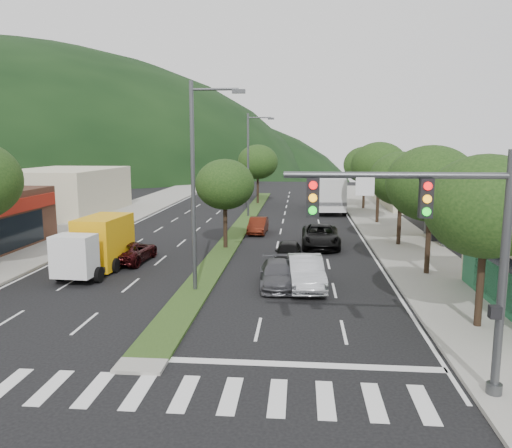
# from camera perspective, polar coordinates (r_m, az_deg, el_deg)

# --- Properties ---
(ground) EXTENTS (160.00, 160.00, 0.00)m
(ground) POSITION_cam_1_polar(r_m,az_deg,el_deg) (17.55, -12.57, -15.07)
(ground) COLOR black
(ground) RESTS_ON ground
(sidewalk_right) EXTENTS (5.00, 90.00, 0.15)m
(sidewalk_right) POSITION_cam_1_polar(r_m,az_deg,el_deg) (41.50, 15.34, -0.97)
(sidewalk_right) COLOR gray
(sidewalk_right) RESTS_ON ground
(sidewalk_left) EXTENTS (6.00, 90.00, 0.15)m
(sidewalk_left) POSITION_cam_1_polar(r_m,az_deg,el_deg) (44.64, -18.85, -0.44)
(sidewalk_left) COLOR gray
(sidewalk_left) RESTS_ON ground
(median) EXTENTS (1.60, 56.00, 0.12)m
(median) POSITION_cam_1_polar(r_m,az_deg,el_deg) (44.08, -1.57, -0.08)
(median) COLOR #263E16
(median) RESTS_ON ground
(crosswalk) EXTENTS (19.00, 2.20, 0.01)m
(crosswalk) POSITION_cam_1_polar(r_m,az_deg,el_deg) (15.85, -14.86, -17.92)
(crosswalk) COLOR silver
(crosswalk) RESTS_ON ground
(traffic_signal) EXTENTS (6.12, 0.40, 7.00)m
(traffic_signal) POSITION_cam_1_polar(r_m,az_deg,el_deg) (14.46, 20.95, -1.38)
(traffic_signal) COLOR #47494C
(traffic_signal) RESTS_ON ground
(gas_canopy) EXTENTS (12.20, 8.20, 5.25)m
(gas_canopy) POSITION_cam_1_polar(r_m,az_deg,el_deg) (39.82, 25.66, 4.67)
(gas_canopy) COLOR silver
(gas_canopy) RESTS_ON ground
(bldg_left_far) EXTENTS (9.00, 14.00, 4.60)m
(bldg_left_far) POSITION_cam_1_polar(r_m,az_deg,el_deg) (54.99, -20.92, 3.51)
(bldg_left_far) COLOR beige
(bldg_left_far) RESTS_ON ground
(bldg_right_far) EXTENTS (10.00, 16.00, 5.20)m
(bldg_right_far) POSITION_cam_1_polar(r_m,az_deg,el_deg) (61.12, 18.79, 4.41)
(bldg_right_far) COLOR beige
(bldg_right_far) RESTS_ON ground
(tree_r_a) EXTENTS (4.60, 4.60, 6.63)m
(tree_r_a) POSITION_cam_1_polar(r_m,az_deg,el_deg) (20.56, 24.79, 1.84)
(tree_r_a) COLOR black
(tree_r_a) RESTS_ON sidewalk_right
(tree_r_b) EXTENTS (4.80, 4.80, 6.94)m
(tree_r_b) POSITION_cam_1_polar(r_m,az_deg,el_deg) (28.17, 19.40, 4.36)
(tree_r_b) COLOR black
(tree_r_b) RESTS_ON sidewalk_right
(tree_r_c) EXTENTS (4.40, 4.40, 6.48)m
(tree_r_c) POSITION_cam_1_polar(r_m,az_deg,el_deg) (35.97, 16.26, 4.98)
(tree_r_c) COLOR black
(tree_r_c) RESTS_ON sidewalk_right
(tree_r_d) EXTENTS (5.00, 5.00, 7.17)m
(tree_r_d) POSITION_cam_1_polar(r_m,az_deg,el_deg) (45.79, 13.89, 6.44)
(tree_r_d) COLOR black
(tree_r_d) RESTS_ON sidewalk_right
(tree_r_e) EXTENTS (4.60, 4.60, 6.71)m
(tree_r_e) POSITION_cam_1_polar(r_m,az_deg,el_deg) (55.70, 12.32, 6.64)
(tree_r_e) COLOR black
(tree_r_e) RESTS_ON sidewalk_right
(tree_med_near) EXTENTS (4.00, 4.00, 6.02)m
(tree_med_near) POSITION_cam_1_polar(r_m,az_deg,el_deg) (33.71, -3.57, 4.53)
(tree_med_near) COLOR black
(tree_med_near) RESTS_ON median
(tree_med_far) EXTENTS (4.80, 4.80, 6.94)m
(tree_med_far) POSITION_cam_1_polar(r_m,az_deg,el_deg) (59.47, 0.20, 7.10)
(tree_med_far) COLOR black
(tree_med_far) RESTS_ON median
(streetlight_near) EXTENTS (2.60, 0.25, 10.00)m
(streetlight_near) POSITION_cam_1_polar(r_m,az_deg,el_deg) (23.77, -6.74, 5.34)
(streetlight_near) COLOR #47494C
(streetlight_near) RESTS_ON ground
(streetlight_mid) EXTENTS (2.60, 0.25, 10.00)m
(streetlight_mid) POSITION_cam_1_polar(r_m,az_deg,el_deg) (48.48, -0.67, 7.32)
(streetlight_mid) COLOR #47494C
(streetlight_mid) RESTS_ON ground
(sedan_silver) EXTENTS (2.08, 4.91, 1.58)m
(sedan_silver) POSITION_cam_1_polar(r_m,az_deg,el_deg) (25.17, 5.70, -5.50)
(sedan_silver) COLOR silver
(sedan_silver) RESTS_ON ground
(suv_maroon) EXTENTS (2.35, 4.66, 1.26)m
(suv_maroon) POSITION_cam_1_polar(r_m,az_deg,el_deg) (31.38, -14.06, -3.09)
(suv_maroon) COLOR black
(suv_maroon) RESTS_ON ground
(car_queue_a) EXTENTS (1.65, 3.91, 1.32)m
(car_queue_a) POSITION_cam_1_polar(r_m,az_deg,el_deg) (30.14, 3.71, -3.27)
(car_queue_a) COLOR black
(car_queue_a) RESTS_ON ground
(car_queue_b) EXTENTS (2.08, 4.45, 1.26)m
(car_queue_b) POSITION_cam_1_polar(r_m,az_deg,el_deg) (25.31, 2.46, -5.76)
(car_queue_b) COLOR #49494E
(car_queue_b) RESTS_ON ground
(car_queue_c) EXTENTS (1.47, 3.92, 1.28)m
(car_queue_c) POSITION_cam_1_polar(r_m,az_deg,el_deg) (40.10, 0.23, -0.17)
(car_queue_c) COLOR #521A0D
(car_queue_c) RESTS_ON ground
(car_queue_d) EXTENTS (2.58, 5.56, 1.54)m
(car_queue_d) POSITION_cam_1_polar(r_m,az_deg,el_deg) (35.05, 7.39, -1.39)
(car_queue_d) COLOR black
(car_queue_d) RESTS_ON ground
(box_truck) EXTENTS (2.68, 6.24, 3.02)m
(box_truck) POSITION_cam_1_polar(r_m,az_deg,el_deg) (29.49, -17.56, -2.44)
(box_truck) COLOR silver
(box_truck) RESTS_ON ground
(motorhome) EXTENTS (3.58, 9.94, 3.76)m
(motorhome) POSITION_cam_1_polar(r_m,az_deg,el_deg) (53.87, 8.15, 3.60)
(motorhome) COLOR silver
(motorhome) RESTS_ON ground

